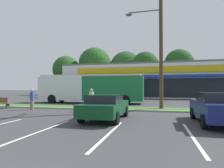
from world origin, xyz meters
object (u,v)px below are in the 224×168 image
Objects in this scene: car_0 at (72,94)px; car_1 at (217,108)px; bus_stop_bench at (1,103)px; pedestrian_near_bench at (91,100)px; pedestrian_by_pole at (32,99)px; city_bus at (91,88)px; car_2 at (105,106)px; utility_pole at (159,36)px.

car_1 is (15.34, -15.74, 0.02)m from car_0.
car_0 is (0.46, 12.48, 0.28)m from bus_stop_bench.
pedestrian_near_bench is at bearing -179.10° from bus_stop_bench.
pedestrian_by_pole reaches higher than car_1.
city_bus is 7.29m from car_0.
bus_stop_bench is 3.12m from pedestrian_by_pole.
pedestrian_near_bench reaches higher than car_1.
pedestrian_by_pole is (2.65, -12.58, 0.05)m from car_0.
car_2 is at bearing 162.20° from bus_stop_bench.
bus_stop_bench is 12.49m from car_0.
utility_pole reaches higher than pedestrian_near_bench.
car_1 is 8.40m from pedestrian_near_bench.
pedestrian_near_bench is (2.70, -7.10, -0.91)m from city_bus.
city_bus is 7.73m from pedestrian_by_pole.
utility_pole reaches higher than car_2.
city_bus is 7.37× the size of pedestrian_by_pole.
car_2 is 3.98m from pedestrian_near_bench.
car_2 is (-2.95, -5.43, -5.21)m from utility_pole.
utility_pole is 6.98× the size of bus_stop_bench.
utility_pole is 2.55× the size of car_0.
utility_pole is 6.54× the size of pedestrian_near_bench.
car_0 is 2.65× the size of pedestrian_by_pole.
car_2 is at bearing 112.84° from city_bus.
utility_pole reaches higher than car_1.
car_1 is (2.66, -5.41, -5.15)m from utility_pole.
car_2 is 7.76m from pedestrian_by_pole.
car_1 reaches higher than bus_stop_bench.
pedestrian_near_bench is (-5.02, -2.03, -5.08)m from utility_pole.
car_0 is 21.98m from car_1.
car_0 is at bearing -20.43° from pedestrian_by_pole.
utility_pole is 2.64× the size of car_2.
utility_pole is at bearing 145.11° from city_bus.
bus_stop_bench is 0.37× the size of car_1.
car_2 reaches higher than bus_stop_bench.
pedestrian_near_bench reaches higher than car_2.
utility_pole is at bearing 140.83° from car_0.
pedestrian_near_bench is (7.65, -12.36, 0.08)m from car_0.
pedestrian_near_bench is at bearing 109.20° from city_bus.
bus_stop_bench is 0.37× the size of car_0.
utility_pole is at bearing -28.53° from car_2.
car_1 is (10.38, -10.48, -0.97)m from city_bus.
bus_stop_bench is 8.12m from pedestrian_near_bench.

